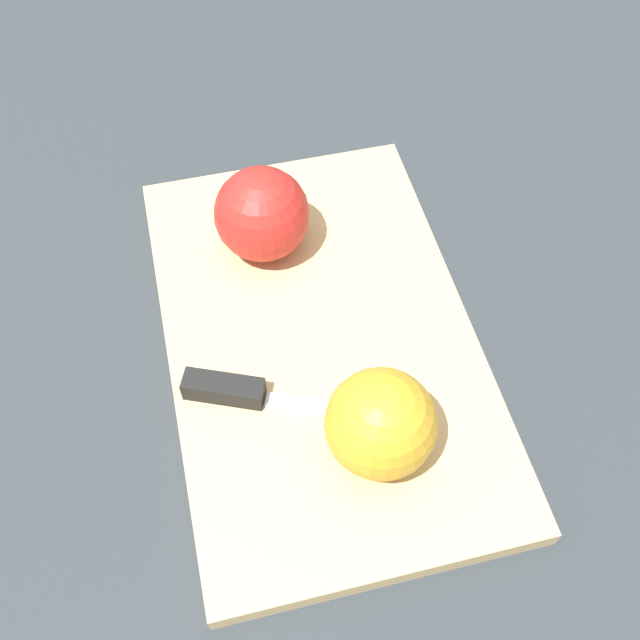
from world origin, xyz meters
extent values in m
plane|color=#282D33|center=(0.00, 0.00, 0.00)|extent=(4.00, 4.00, 0.00)
cube|color=tan|center=(0.00, 0.00, 0.01)|extent=(0.43, 0.31, 0.02)
sphere|color=red|center=(-0.09, -0.04, 0.06)|extent=(0.08, 0.08, 0.08)
cylinder|color=beige|center=(-0.09, -0.04, 0.06)|extent=(0.05, 0.06, 0.07)
sphere|color=gold|center=(0.10, 0.04, 0.06)|extent=(0.08, 0.08, 0.08)
cylinder|color=beige|center=(0.11, 0.04, 0.06)|extent=(0.02, 0.07, 0.07)
cube|color=silver|center=(0.07, 0.00, 0.02)|extent=(0.03, 0.09, 0.00)
cube|color=black|center=(0.05, -0.07, 0.03)|extent=(0.03, 0.06, 0.02)
camera|label=1|loc=(0.32, -0.01, 0.51)|focal=42.00mm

